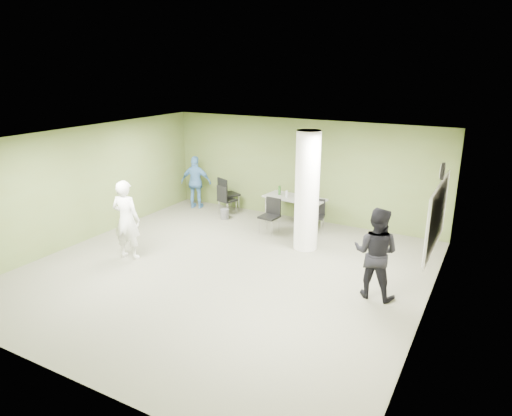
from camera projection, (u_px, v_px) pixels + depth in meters
The scene contains 17 objects.
floor at pixel (225, 271), 9.69m from camera, with size 8.00×8.00×0.00m, color #4E4D3E.
ceiling at pixel (222, 139), 8.85m from camera, with size 8.00×8.00×0.00m, color white.
wall_back at pixel (301, 170), 12.62m from camera, with size 8.00×0.02×2.80m, color #53602D.
wall_left at pixel (85, 184), 11.10m from camera, with size 0.02×8.00×2.80m, color #53602D.
wall_right_cream at pixel (430, 243), 7.44m from camera, with size 0.02×8.00×2.80m, color beige.
column at pixel (307, 191), 10.49m from camera, with size 0.56×0.56×2.80m, color silver.
whiteboard at pixel (437, 216), 8.45m from camera, with size 0.05×2.30×1.30m.
wall_clock at pixel (442, 171), 8.19m from camera, with size 0.06×0.32×0.32m.
folding_table at pixel (294, 199), 12.26m from camera, with size 1.72×0.90×1.04m.
wastebasket at pixel (225, 214), 12.92m from camera, with size 0.25×0.25×0.29m, color #4C4C4C.
chair_back_left at pixel (225, 198), 13.17m from camera, with size 0.54×0.54×0.88m.
chair_back_right at pixel (226, 192), 13.50m from camera, with size 0.67×0.67×1.01m.
chair_table_left at pixel (271, 213), 11.78m from camera, with size 0.49×0.49×0.91m.
chair_table_right at pixel (317, 213), 11.90m from camera, with size 0.50×0.50×0.84m.
woman_white at pixel (126, 220), 10.10m from camera, with size 0.66×0.43×1.80m, color white.
man_black at pixel (376, 253), 8.38m from camera, with size 0.85×0.66×1.75m, color black.
man_blue at pixel (196, 182), 13.75m from camera, with size 0.93×0.39×1.59m, color teal.
Camera 1 is at (4.83, -7.45, 4.17)m, focal length 32.00 mm.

